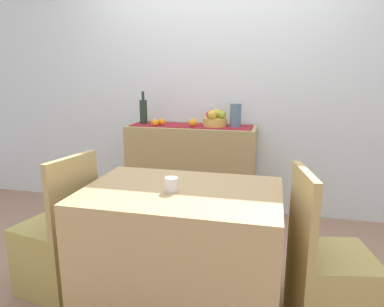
{
  "coord_description": "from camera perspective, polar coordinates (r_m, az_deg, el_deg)",
  "views": [
    {
      "loc": [
        0.54,
        -2.21,
        1.38
      ],
      "look_at": [
        -0.07,
        0.37,
        0.75
      ],
      "focal_mm": 32.61,
      "sensor_mm": 36.0,
      "label": 1
    }
  ],
  "objects": [
    {
      "name": "ground_plane",
      "position": [
        2.66,
        -0.44,
        -18.18
      ],
      "size": [
        6.4,
        6.4,
        0.02
      ],
      "primitive_type": "cube",
      "color": "#97725C",
      "rests_on": "ground"
    },
    {
      "name": "room_wall_rear",
      "position": [
        3.43,
        4.33,
        12.71
      ],
      "size": [
        6.4,
        0.06,
        2.7
      ],
      "primitive_type": "cube",
      "color": "silver",
      "rests_on": "ground"
    },
    {
      "name": "sideboard_console",
      "position": [
        3.35,
        -0.06,
        -2.98
      ],
      "size": [
        1.19,
        0.42,
        0.89
      ],
      "primitive_type": "cube",
      "color": "tan",
      "rests_on": "ground"
    },
    {
      "name": "table_runner",
      "position": [
        3.25,
        -0.06,
        4.6
      ],
      "size": [
        1.12,
        0.32,
        0.01
      ],
      "primitive_type": "cube",
      "color": "maroon",
      "rests_on": "sideboard_console"
    },
    {
      "name": "fruit_bowl",
      "position": [
        3.2,
        3.77,
        5.15
      ],
      "size": [
        0.22,
        0.22,
        0.07
      ],
      "primitive_type": "cylinder",
      "color": "gold",
      "rests_on": "table_runner"
    },
    {
      "name": "apple_front",
      "position": [
        3.21,
        2.86,
        6.4
      ],
      "size": [
        0.06,
        0.06,
        0.06
      ],
      "primitive_type": "sphere",
      "color": "#BE3D28",
      "rests_on": "fruit_bowl"
    },
    {
      "name": "apple_left",
      "position": [
        3.14,
        3.3,
        6.36
      ],
      "size": [
        0.08,
        0.08,
        0.08
      ],
      "primitive_type": "sphere",
      "color": "gold",
      "rests_on": "fruit_bowl"
    },
    {
      "name": "apple_center",
      "position": [
        3.25,
        4.16,
        6.58
      ],
      "size": [
        0.08,
        0.08,
        0.08
      ],
      "primitive_type": "sphere",
      "color": "gold",
      "rests_on": "fruit_bowl"
    },
    {
      "name": "apple_upper",
      "position": [
        3.18,
        4.99,
        6.37
      ],
      "size": [
        0.07,
        0.07,
        0.07
      ],
      "primitive_type": "sphere",
      "color": "#8EAD36",
      "rests_on": "fruit_bowl"
    },
    {
      "name": "wine_bottle",
      "position": [
        3.38,
        -7.94,
        6.83
      ],
      "size": [
        0.07,
        0.07,
        0.31
      ],
      "color": "#233222",
      "rests_on": "sideboard_console"
    },
    {
      "name": "ceramic_vase",
      "position": [
        3.17,
        7.14,
        6.17
      ],
      "size": [
        0.1,
        0.1,
        0.21
      ],
      "primitive_type": "cylinder",
      "color": "slate",
      "rests_on": "sideboard_console"
    },
    {
      "name": "orange_loose_mid",
      "position": [
        3.23,
        -6.06,
        5.03
      ],
      "size": [
        0.07,
        0.07,
        0.07
      ],
      "primitive_type": "sphere",
      "color": "orange",
      "rests_on": "sideboard_console"
    },
    {
      "name": "orange_loose_end",
      "position": [
        3.18,
        0.16,
        5.06
      ],
      "size": [
        0.08,
        0.08,
        0.08
      ],
      "primitive_type": "sphere",
      "color": "orange",
      "rests_on": "sideboard_console"
    },
    {
      "name": "orange_loose_far",
      "position": [
        3.28,
        -4.95,
        5.16
      ],
      "size": [
        0.07,
        0.07,
        0.07
      ],
      "primitive_type": "sphere",
      "color": "orange",
      "rests_on": "sideboard_console"
    },
    {
      "name": "dining_table",
      "position": [
        2.1,
        -1.72,
        -15.51
      ],
      "size": [
        1.1,
        0.74,
        0.74
      ],
      "primitive_type": "cube",
      "color": "tan",
      "rests_on": "ground"
    },
    {
      "name": "coffee_cup",
      "position": [
        1.9,
        -3.39,
        -5.1
      ],
      "size": [
        0.07,
        0.07,
        0.08
      ],
      "primitive_type": "cylinder",
      "color": "silver",
      "rests_on": "dining_table"
    },
    {
      "name": "chair_near_window",
      "position": [
        2.46,
        -20.97,
        -14.6
      ],
      "size": [
        0.47,
        0.47,
        0.9
      ],
      "color": "#A8964C",
      "rests_on": "ground"
    },
    {
      "name": "chair_by_corner",
      "position": [
        2.12,
        21.43,
        -19.46
      ],
      "size": [
        0.47,
        0.47,
        0.9
      ],
      "color": "tan",
      "rests_on": "ground"
    }
  ]
}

